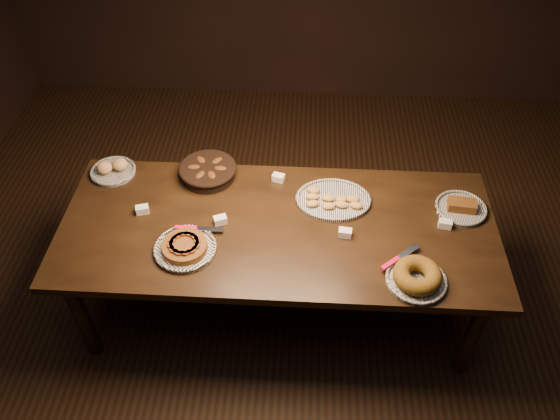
# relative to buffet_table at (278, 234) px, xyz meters

# --- Properties ---
(ground) EXTENTS (5.00, 5.00, 0.00)m
(ground) POSITION_rel_buffet_table_xyz_m (0.00, 0.00, -0.68)
(ground) COLOR black
(ground) RESTS_ON ground
(buffet_table) EXTENTS (2.40, 1.00, 0.75)m
(buffet_table) POSITION_rel_buffet_table_xyz_m (0.00, 0.00, 0.00)
(buffet_table) COLOR black
(buffet_table) RESTS_ON ground
(apple_tart_plate) EXTENTS (0.35, 0.33, 0.06)m
(apple_tart_plate) POSITION_rel_buffet_table_xyz_m (-0.47, -0.21, 0.10)
(apple_tart_plate) COLOR white
(apple_tart_plate) RESTS_ON buffet_table
(madeleine_platter) EXTENTS (0.42, 0.35, 0.05)m
(madeleine_platter) POSITION_rel_buffet_table_xyz_m (0.30, 0.20, 0.09)
(madeleine_platter) COLOR black
(madeleine_platter) RESTS_ON buffet_table
(bundt_cake_plate) EXTENTS (0.33, 0.39, 0.10)m
(bundt_cake_plate) POSITION_rel_buffet_table_xyz_m (0.71, -0.35, 0.11)
(bundt_cake_plate) COLOR black
(bundt_cake_plate) RESTS_ON buffet_table
(croissant_basket) EXTENTS (0.40, 0.40, 0.09)m
(croissant_basket) POSITION_rel_buffet_table_xyz_m (-0.44, 0.38, 0.12)
(croissant_basket) COLOR black
(croissant_basket) RESTS_ON buffet_table
(bread_roll_plate) EXTENTS (0.27, 0.27, 0.09)m
(bread_roll_plate) POSITION_rel_buffet_table_xyz_m (-1.02, 0.38, 0.10)
(bread_roll_plate) COLOR white
(bread_roll_plate) RESTS_ON buffet_table
(loaf_plate) EXTENTS (0.29, 0.29, 0.07)m
(loaf_plate) POSITION_rel_buffet_table_xyz_m (1.02, 0.18, 0.09)
(loaf_plate) COLOR black
(loaf_plate) RESTS_ON buffet_table
(tent_cards) EXTENTS (1.75, 0.48, 0.04)m
(tent_cards) POSITION_rel_buffet_table_xyz_m (0.03, 0.08, 0.10)
(tent_cards) COLOR white
(tent_cards) RESTS_ON buffet_table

